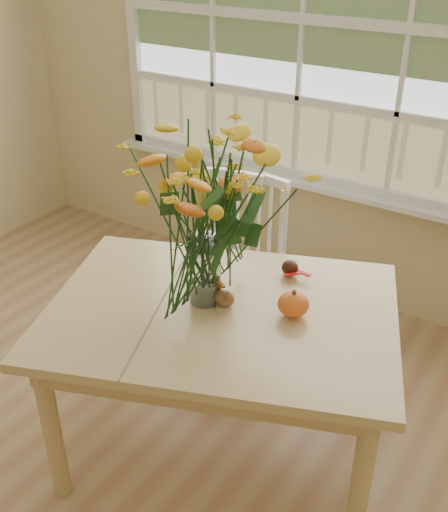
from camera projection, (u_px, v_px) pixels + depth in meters
The scene contains 8 objects.
wall_back at pixel (303, 58), 3.14m from camera, with size 4.00×0.02×2.70m, color beige.
window at pixel (302, 22), 3.03m from camera, with size 2.42×0.12×1.74m.
dining_table at pixel (221, 328), 2.32m from camera, with size 1.56×1.35×0.70m.
windsor_chair at pixel (240, 258), 2.99m from camera, with size 0.48×0.46×0.91m.
flower_vase at pixel (204, 205), 2.12m from camera, with size 0.57×0.57×0.68m.
pumpkin at pixel (293, 305), 2.21m from camera, with size 0.12×0.12×0.09m, color #EC591B.
turkey_figurine at pixel (224, 298), 2.26m from camera, with size 0.09×0.07×0.10m.
dark_gourd at pixel (290, 268), 2.47m from camera, with size 0.13×0.08×0.06m.
Camera 1 is at (1.43, -0.70, 2.00)m, focal length 42.00 mm.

